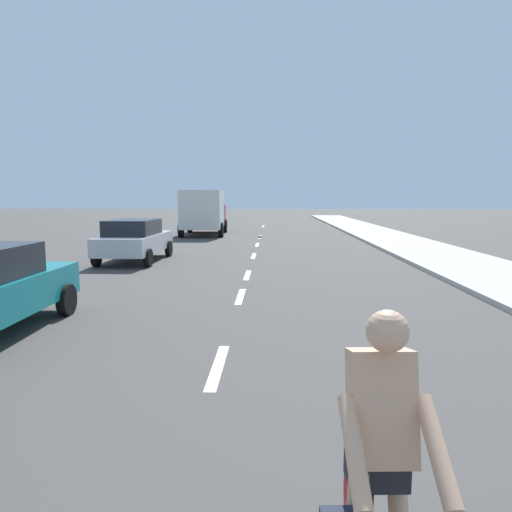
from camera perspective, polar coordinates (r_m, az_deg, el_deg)
name	(u,v)px	position (r m, az deg, el deg)	size (l,w,h in m)	color
ground_plane	(252,261)	(17.56, -0.50, -0.64)	(160.00, 160.00, 0.00)	#423F3D
sidewalk_strip	(434,254)	(20.64, 20.94, 0.25)	(3.60, 80.00, 0.14)	#B2ADA3
lane_stripe_2	(218,366)	(6.84, -4.67, -13.24)	(0.16, 1.80, 0.01)	white
lane_stripe_3	(241,296)	(11.37, -1.90, -4.93)	(0.16, 1.80, 0.01)	white
lane_stripe_4	(247,275)	(14.41, -1.06, -2.34)	(0.16, 1.80, 0.01)	white
lane_stripe_5	(254,256)	(19.14, -0.29, 0.02)	(0.16, 1.80, 0.01)	white
lane_stripe_6	(257,245)	(23.65, 0.15, 1.39)	(0.16, 1.80, 0.01)	white
lane_stripe_7	(260,237)	(27.94, 0.44, 2.28)	(0.16, 1.80, 0.01)	white
lane_stripe_8	(260,237)	(28.45, 0.47, 2.37)	(0.16, 1.80, 0.01)	white
lane_stripe_9	(263,226)	(38.75, 0.88, 3.65)	(0.16, 1.80, 0.01)	white
cyclist	(375,498)	(2.81, 14.33, -26.71)	(0.64, 1.71, 1.82)	black
parked_car_silver	(135,239)	(18.03, -14.60, 2.02)	(2.07, 4.37, 1.57)	#B7BABF
delivery_truck	(204,211)	(30.00, -6.38, 5.44)	(2.87, 6.33, 2.80)	maroon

